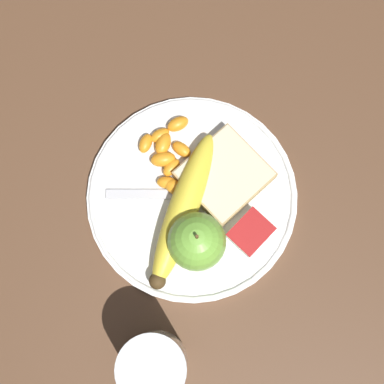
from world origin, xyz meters
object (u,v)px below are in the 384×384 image
juice_glass (154,365)px  apple (197,241)px  banana (183,210)px  fork (182,194)px  jam_packet (250,233)px  bread_slice (224,175)px  plate (192,196)px

juice_glass → apple: (-0.13, -0.06, -0.00)m
banana → fork: bearing=-131.7°
juice_glass → jam_packet: 0.19m
banana → bread_slice: banana is taller
banana → fork: (-0.02, -0.02, -0.02)m
plate → juice_glass: juice_glass is taller
bread_slice → fork: (0.05, -0.02, -0.01)m
plate → jam_packet: 0.09m
apple → bread_slice: bearing=-158.2°
banana → jam_packet: size_ratio=4.06×
apple → bread_slice: apple is taller
apple → fork: apple is taller
apple → banana: (-0.02, -0.04, -0.02)m
apple → jam_packet: bearing=145.8°
banana → bread_slice: bearing=175.4°
bread_slice → apple: bearing=21.8°
juice_glass → bread_slice: 0.24m
juice_glass → apple: size_ratio=1.37×
apple → juice_glass: bearing=25.0°
banana → plate: bearing=-162.6°
apple → banana: bearing=-114.4°
apple → plate: bearing=-131.2°
juice_glass → jam_packet: bearing=-172.8°
juice_glass → bread_slice: bearing=-156.2°
juice_glass → banana: bearing=-145.9°
juice_glass → fork: 0.21m
plate → banana: (0.02, 0.01, 0.02)m
apple → jam_packet: size_ratio=1.63×
plate → fork: size_ratio=2.05×
plate → banana: bearing=17.4°
plate → bread_slice: size_ratio=2.64×
jam_packet → fork: bearing=-77.0°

